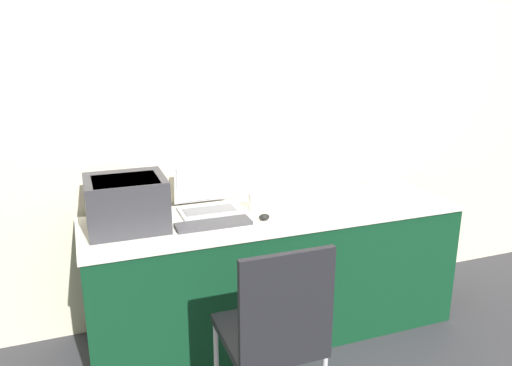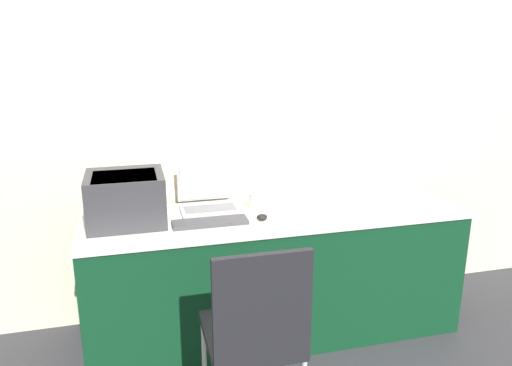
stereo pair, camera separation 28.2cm
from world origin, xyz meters
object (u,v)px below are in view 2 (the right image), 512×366
object	(u,v)px
printer	(126,197)
mouse	(262,217)
external_keyboard	(210,222)
coffee_cup	(257,201)
laptop_left	(208,199)
chair	(255,328)

from	to	relation	value
printer	mouse	size ratio (longest dim) A/B	6.59
external_keyboard	coffee_cup	bearing A→B (deg)	27.78
laptop_left	external_keyboard	bearing A→B (deg)	-96.89
printer	chair	xyz separation A→B (m)	(0.51, -0.81, -0.38)
external_keyboard	coffee_cup	size ratio (longest dim) A/B	3.88
printer	mouse	distance (m)	0.75
printer	laptop_left	bearing A→B (deg)	16.33
external_keyboard	mouse	world-z (taller)	mouse
coffee_cup	chair	size ratio (longest dim) A/B	0.11
mouse	laptop_left	bearing A→B (deg)	132.44
printer	coffee_cup	xyz separation A→B (m)	(0.74, 0.03, -0.10)
laptop_left	chair	xyz separation A→B (m)	(0.05, -0.95, -0.29)
external_keyboard	laptop_left	bearing A→B (deg)	83.11
printer	coffee_cup	size ratio (longest dim) A/B	3.88
laptop_left	external_keyboard	distance (m)	0.27
printer	external_keyboard	xyz separation A→B (m)	(0.43, -0.13, -0.14)
printer	laptop_left	distance (m)	0.49
external_keyboard	chair	size ratio (longest dim) A/B	0.44
laptop_left	coffee_cup	distance (m)	0.29
printer	mouse	xyz separation A→B (m)	(0.72, -0.14, -0.13)
laptop_left	chair	bearing A→B (deg)	-87.26
coffee_cup	printer	bearing A→B (deg)	-177.60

